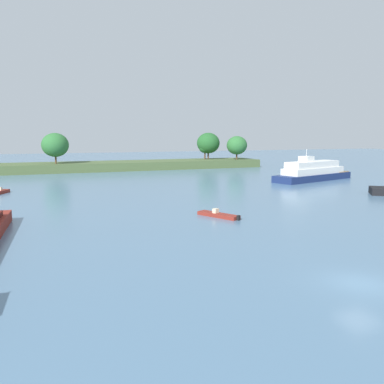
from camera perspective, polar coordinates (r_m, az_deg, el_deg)
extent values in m
plane|color=slate|center=(27.81, 22.76, -11.94)|extent=(400.00, 400.00, 0.00)
cube|color=#4C6038|center=(109.41, -12.10, 3.64)|extent=(87.09, 12.28, 2.19)
cylinder|color=#513823|center=(105.63, -18.82, 4.38)|extent=(0.44, 0.44, 2.03)
ellipsoid|color=#2D6B33|center=(105.49, -18.91, 6.36)|extent=(6.59, 6.59, 5.93)
cylinder|color=#513823|center=(119.30, 1.85, 5.18)|extent=(0.44, 0.44, 2.03)
ellipsoid|color=#235B28|center=(119.20, 1.85, 6.36)|extent=(3.62, 3.62, 3.26)
cylinder|color=#513823|center=(119.95, 2.32, 5.19)|extent=(0.44, 0.44, 2.04)
ellipsoid|color=#235B28|center=(119.82, 2.33, 6.97)|extent=(6.76, 6.76, 6.09)
cylinder|color=#513823|center=(118.58, 6.38, 5.05)|extent=(0.44, 0.44, 1.76)
ellipsoid|color=#2D6B33|center=(118.45, 6.41, 6.63)|extent=(5.96, 5.96, 5.36)
cube|color=navy|center=(86.43, 16.85, 2.06)|extent=(20.79, 10.47, 1.35)
cube|color=white|center=(86.31, 16.89, 2.93)|extent=(16.31, 8.49, 1.30)
cube|color=white|center=(85.88, 16.77, 3.78)|extent=(14.20, 7.35, 1.30)
cube|color=white|center=(84.08, 15.96, 4.55)|extent=(2.93, 2.78, 1.10)
cube|color=#937551|center=(93.08, 19.75, 2.80)|extent=(4.75, 5.23, 0.16)
cylinder|color=silver|center=(84.02, 16.00, 5.40)|extent=(0.10, 0.10, 1.40)
cube|color=maroon|center=(45.80, 3.77, -3.30)|extent=(3.47, 5.35, 0.40)
cube|color=beige|center=(45.97, 3.39, -2.68)|extent=(0.79, 0.73, 0.50)
cube|color=black|center=(44.11, 6.62, -3.67)|extent=(0.41, 0.39, 0.56)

